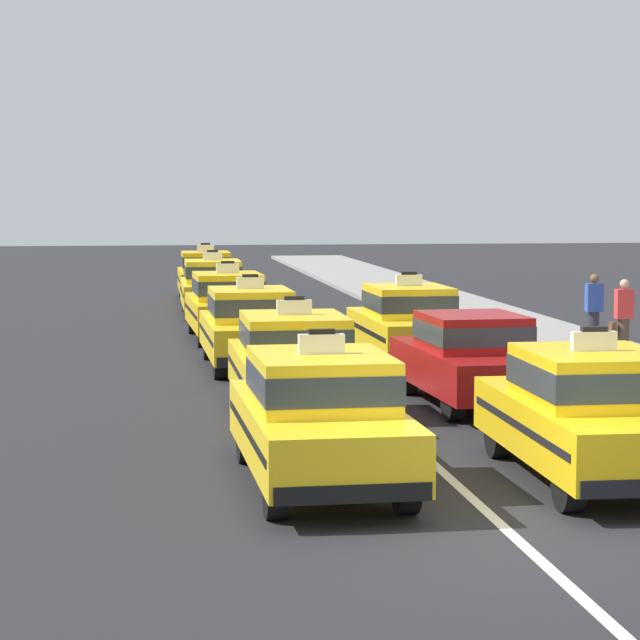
% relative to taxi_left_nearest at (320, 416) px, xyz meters
% --- Properties ---
extents(ground_plane, '(160.00, 160.00, 0.00)m').
position_rel_taxi_left_nearest_xyz_m(ground_plane, '(1.69, -2.71, -0.88)').
color(ground_plane, '#232326').
extents(lane_stripe_left_right, '(0.14, 80.00, 0.01)m').
position_rel_taxi_left_nearest_xyz_m(lane_stripe_left_right, '(1.69, 17.29, -0.87)').
color(lane_stripe_left_right, silver).
rests_on(lane_stripe_left_right, ground).
extents(sidewalk_curb, '(4.00, 90.00, 0.15)m').
position_rel_taxi_left_nearest_xyz_m(sidewalk_curb, '(7.29, 12.29, -0.80)').
color(sidewalk_curb, gray).
rests_on(sidewalk_curb, ground).
extents(taxi_left_nearest, '(1.90, 4.59, 1.96)m').
position_rel_taxi_left_nearest_xyz_m(taxi_left_nearest, '(0.00, 0.00, 0.00)').
color(taxi_left_nearest, black).
rests_on(taxi_left_nearest, ground).
extents(taxi_left_second, '(1.83, 4.56, 1.96)m').
position_rel_taxi_left_nearest_xyz_m(taxi_left_second, '(0.29, 5.11, 0.00)').
color(taxi_left_second, black).
rests_on(taxi_left_second, ground).
extents(taxi_left_third, '(1.88, 4.58, 1.96)m').
position_rel_taxi_left_nearest_xyz_m(taxi_left_third, '(0.08, 10.95, 0.00)').
color(taxi_left_third, black).
rests_on(taxi_left_third, ground).
extents(taxi_left_fourth, '(1.94, 4.61, 1.96)m').
position_rel_taxi_left_nearest_xyz_m(taxi_left_fourth, '(-0.01, 16.33, 0.00)').
color(taxi_left_fourth, black).
rests_on(taxi_left_fourth, ground).
extents(taxi_left_fifth, '(1.86, 4.58, 1.96)m').
position_rel_taxi_left_nearest_xyz_m(taxi_left_fifth, '(-0.01, 22.71, 0.00)').
color(taxi_left_fifth, black).
rests_on(taxi_left_fifth, ground).
extents(taxi_left_sixth, '(1.85, 4.57, 1.96)m').
position_rel_taxi_left_nearest_xyz_m(taxi_left_sixth, '(0.08, 28.39, 0.00)').
color(taxi_left_sixth, black).
rests_on(taxi_left_sixth, ground).
extents(taxi_right_nearest, '(1.88, 4.58, 1.96)m').
position_rel_taxi_left_nearest_xyz_m(taxi_right_nearest, '(3.37, -0.18, 0.00)').
color(taxi_right_nearest, black).
rests_on(taxi_right_nearest, ground).
extents(sedan_right_second, '(1.96, 4.38, 1.58)m').
position_rel_taxi_left_nearest_xyz_m(sedan_right_second, '(3.38, 5.66, -0.03)').
color(sedan_right_second, black).
rests_on(sedan_right_second, ground).
extents(taxi_right_third, '(1.90, 4.59, 1.96)m').
position_rel_taxi_left_nearest_xyz_m(taxi_right_third, '(3.47, 11.30, 0.00)').
color(taxi_right_third, black).
rests_on(taxi_right_third, ground).
extents(pedestrian_mid_block, '(0.36, 0.24, 1.71)m').
position_rel_taxi_left_nearest_xyz_m(pedestrian_mid_block, '(7.68, 11.54, 0.14)').
color(pedestrian_mid_block, '#23232D').
rests_on(pedestrian_mid_block, sidewalk_curb).
extents(pedestrian_by_storefront, '(0.47, 0.24, 1.67)m').
position_rel_taxi_left_nearest_xyz_m(pedestrian_by_storefront, '(7.89, 10.34, 0.11)').
color(pedestrian_by_storefront, '#473828').
rests_on(pedestrian_by_storefront, sidewalk_curb).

